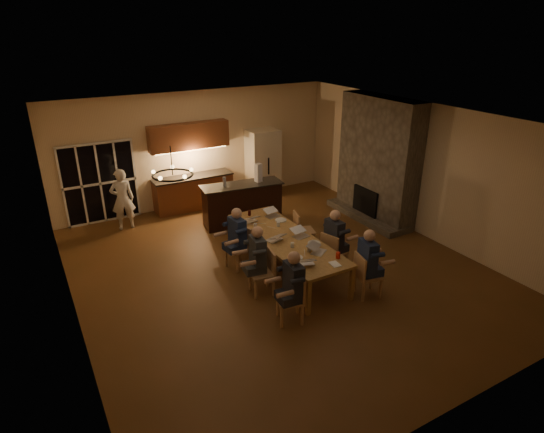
{
  "coord_description": "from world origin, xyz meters",
  "views": [
    {
      "loc": [
        -4.3,
        -7.35,
        4.89
      ],
      "look_at": [
        0.03,
        0.3,
        1.11
      ],
      "focal_mm": 30.0,
      "sensor_mm": 36.0,
      "label": 1
    }
  ],
  "objects_px": {
    "can_cola": "(250,213)",
    "bar_bottle": "(224,182)",
    "person_right_near": "(367,263)",
    "chair_left_far": "(238,248)",
    "chair_right_far": "(304,230)",
    "redcup_mid": "(257,232)",
    "plate_far": "(281,220)",
    "redcup_near": "(338,255)",
    "person_left_near": "(293,288)",
    "laptop_b": "(319,247)",
    "bar_blender": "(258,173)",
    "dining_table": "(285,253)",
    "chair_left_near": "(290,299)",
    "person_left_far": "(237,239)",
    "person_right_mid": "(334,241)",
    "mug_mid": "(278,224)",
    "chair_right_near": "(368,275)",
    "can_silver": "(309,249)",
    "refrigerator": "(263,163)",
    "plate_near": "(314,243)",
    "mug_front": "(292,245)",
    "chandelier": "(173,175)",
    "plate_left": "(296,258)",
    "laptop_f": "(273,212)",
    "chair_right_mid": "(335,251)",
    "person_left_mid": "(258,259)",
    "bar_island": "(242,204)",
    "laptop_c": "(274,235)",
    "laptop_d": "(301,232)",
    "chair_left_mid": "(262,273)",
    "mug_back": "(255,226)",
    "laptop_e": "(249,217)",
    "laptop_a": "(305,258)"
  },
  "relations": [
    {
      "from": "can_cola",
      "to": "bar_bottle",
      "type": "bearing_deg",
      "value": 91.83
    },
    {
      "from": "can_cola",
      "to": "person_right_near",
      "type": "bearing_deg",
      "value": -72.39
    },
    {
      "from": "chair_left_far",
      "to": "chair_right_far",
      "type": "distance_m",
      "value": 1.73
    },
    {
      "from": "redcup_mid",
      "to": "plate_far",
      "type": "relative_size",
      "value": 0.46
    },
    {
      "from": "redcup_near",
      "to": "redcup_mid",
      "type": "height_order",
      "value": "same"
    },
    {
      "from": "person_left_near",
      "to": "laptop_b",
      "type": "xyz_separation_m",
      "value": [
        1.05,
        0.76,
        0.17
      ]
    },
    {
      "from": "person_left_near",
      "to": "bar_blender",
      "type": "bearing_deg",
      "value": 163.81
    },
    {
      "from": "dining_table",
      "to": "can_cola",
      "type": "height_order",
      "value": "can_cola"
    },
    {
      "from": "chair_left_near",
      "to": "person_left_far",
      "type": "distance_m",
      "value": 2.17
    },
    {
      "from": "person_right_mid",
      "to": "redcup_near",
      "type": "bearing_deg",
      "value": 145.6
    },
    {
      "from": "person_left_far",
      "to": "mug_mid",
      "type": "bearing_deg",
      "value": 84.48
    },
    {
      "from": "person_left_far",
      "to": "bar_bottle",
      "type": "bearing_deg",
      "value": 156.73
    },
    {
      "from": "laptop_b",
      "to": "chair_right_near",
      "type": "bearing_deg",
      "value": -82.28
    },
    {
      "from": "can_silver",
      "to": "plate_far",
      "type": "height_order",
      "value": "can_silver"
    },
    {
      "from": "refrigerator",
      "to": "plate_near",
      "type": "relative_size",
      "value": 7.56
    },
    {
      "from": "chair_right_near",
      "to": "mug_front",
      "type": "relative_size",
      "value": 8.9
    },
    {
      "from": "person_right_near",
      "to": "plate_far",
      "type": "distance_m",
      "value": 2.46
    },
    {
      "from": "person_left_far",
      "to": "laptop_b",
      "type": "xyz_separation_m",
      "value": [
        1.06,
        -1.44,
        0.17
      ]
    },
    {
      "from": "chandelier",
      "to": "plate_left",
      "type": "distance_m",
      "value": 2.99
    },
    {
      "from": "chair_left_near",
      "to": "laptop_f",
      "type": "relative_size",
      "value": 2.78
    },
    {
      "from": "chair_right_mid",
      "to": "laptop_f",
      "type": "distance_m",
      "value": 1.77
    },
    {
      "from": "person_left_mid",
      "to": "can_silver",
      "type": "relative_size",
      "value": 11.5
    },
    {
      "from": "bar_island",
      "to": "redcup_mid",
      "type": "bearing_deg",
      "value": -101.08
    },
    {
      "from": "laptop_c",
      "to": "plate_left",
      "type": "xyz_separation_m",
      "value": [
        -0.01,
        -0.88,
        -0.1
      ]
    },
    {
      "from": "refrigerator",
      "to": "person_left_mid",
      "type": "height_order",
      "value": "refrigerator"
    },
    {
      "from": "laptop_d",
      "to": "can_silver",
      "type": "height_order",
      "value": "laptop_d"
    },
    {
      "from": "laptop_d",
      "to": "plate_far",
      "type": "height_order",
      "value": "laptop_d"
    },
    {
      "from": "chair_left_mid",
      "to": "chandelier",
      "type": "xyz_separation_m",
      "value": [
        -1.64,
        -0.25,
        2.31
      ]
    },
    {
      "from": "person_right_mid",
      "to": "mug_back",
      "type": "bearing_deg",
      "value": 40.1
    },
    {
      "from": "chair_right_far",
      "to": "chandelier",
      "type": "height_order",
      "value": "chandelier"
    },
    {
      "from": "chair_left_mid",
      "to": "redcup_mid",
      "type": "height_order",
      "value": "chair_left_mid"
    },
    {
      "from": "can_silver",
      "to": "chair_left_mid",
      "type": "bearing_deg",
      "value": 167.84
    },
    {
      "from": "person_right_mid",
      "to": "bar_island",
      "type": "bearing_deg",
      "value": 7.63
    },
    {
      "from": "chair_left_near",
      "to": "mug_mid",
      "type": "bearing_deg",
      "value": 174.8
    },
    {
      "from": "chair_left_mid",
      "to": "plate_near",
      "type": "distance_m",
      "value": 1.27
    },
    {
      "from": "laptop_e",
      "to": "mug_front",
      "type": "xyz_separation_m",
      "value": [
        0.17,
        -1.56,
        -0.06
      ]
    },
    {
      "from": "bar_island",
      "to": "person_right_mid",
      "type": "bearing_deg",
      "value": -72.6
    },
    {
      "from": "chandelier",
      "to": "person_left_far",
      "type": "bearing_deg",
      "value": 39.4
    },
    {
      "from": "can_silver",
      "to": "plate_left",
      "type": "bearing_deg",
      "value": -164.52
    },
    {
      "from": "chair_left_mid",
      "to": "laptop_e",
      "type": "bearing_deg",
      "value": 170.24
    },
    {
      "from": "can_silver",
      "to": "redcup_mid",
      "type": "bearing_deg",
      "value": 112.83
    },
    {
      "from": "laptop_c",
      "to": "mug_back",
      "type": "distance_m",
      "value": 0.73
    },
    {
      "from": "plate_left",
      "to": "mug_mid",
      "type": "bearing_deg",
      "value": 73.32
    },
    {
      "from": "laptop_e",
      "to": "can_cola",
      "type": "distance_m",
      "value": 0.34
    },
    {
      "from": "chair_right_mid",
      "to": "can_cola",
      "type": "xyz_separation_m",
      "value": [
        -1.0,
        1.96,
        0.37
      ]
    },
    {
      "from": "person_left_near",
      "to": "redcup_near",
      "type": "height_order",
      "value": "person_left_near"
    },
    {
      "from": "chair_right_mid",
      "to": "chandelier",
      "type": "xyz_separation_m",
      "value": [
        -3.39,
        -0.27,
        2.31
      ]
    },
    {
      "from": "mug_front",
      "to": "redcup_near",
      "type": "height_order",
      "value": "redcup_near"
    },
    {
      "from": "laptop_a",
      "to": "can_silver",
      "type": "height_order",
      "value": "laptop_a"
    },
    {
      "from": "plate_left",
      "to": "can_silver",
      "type": "bearing_deg",
      "value": 15.48
    }
  ]
}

